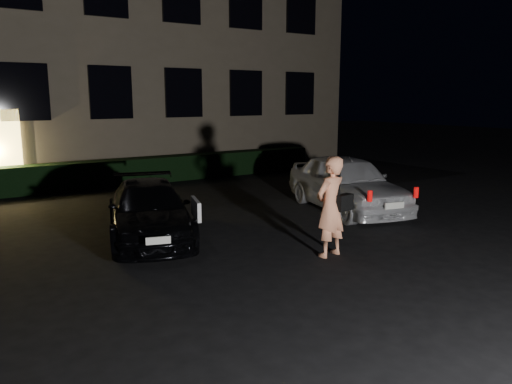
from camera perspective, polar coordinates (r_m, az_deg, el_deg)
ground at (r=8.01m, az=9.16°, el=-10.17°), size 80.00×80.00×0.00m
building at (r=21.34m, az=-20.09°, el=18.64°), size 20.00×8.11×12.00m
hedge at (r=16.96m, az=-15.36°, el=2.18°), size 15.00×0.70×0.85m
sedan at (r=10.45m, az=-12.12°, el=-2.06°), size 2.66×4.20×1.13m
hatch at (r=12.87m, az=10.33°, el=1.04°), size 2.59×4.45×1.42m
man at (r=9.04m, az=8.55°, el=-1.66°), size 0.81×0.55×1.83m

